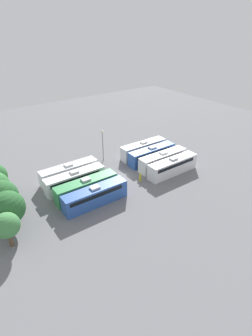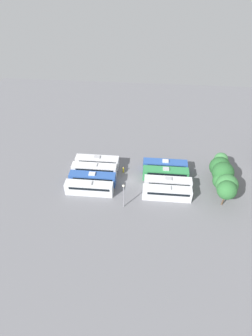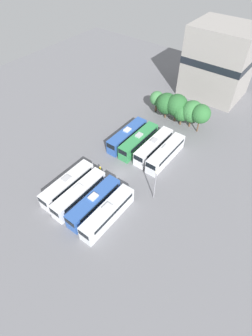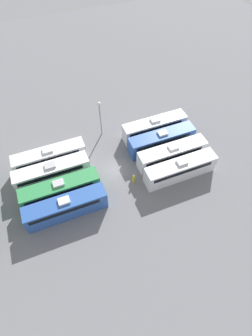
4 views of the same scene
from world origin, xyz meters
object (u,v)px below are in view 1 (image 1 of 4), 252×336
Objects in this scene: bus_0 at (173,166)px; bus_2 at (152,154)px; light_pole at (103,140)px; tree_3 at (3,196)px; bus_6 at (75,179)px; bus_7 at (69,172)px; bus_5 at (86,187)px; tree_2 at (1,197)px; bus_4 at (95,196)px; tree_0 at (7,226)px; tree_1 at (7,208)px; bus_3 at (143,149)px; worker_person at (140,177)px; bus_1 at (163,160)px.

bus_2 is at bearing -0.59° from bus_0.
light_pole is 24.36m from tree_3.
bus_7 is (3.23, -0.29, 0.00)m from bus_6.
tree_2 is at bearing 84.27° from bus_5.
light_pole is 1.29× the size of tree_3.
bus_5 is 3.68m from bus_6.
tree_3 is at bearing 107.53° from light_pole.
bus_4 and bus_5 have the same top height.
tree_0 reaches higher than bus_7.
tree_1 reaches higher than tree_3.
bus_5 is 1.63× the size of light_pole.
bus_6 is at bearing -69.25° from tree_1.
bus_7 is at bearing 1.39° from bus_4.
bus_4 is 1.00× the size of bus_6.
bus_0 and bus_3 have the same top height.
bus_3 is 1.00× the size of bus_5.
worker_person is at bearing 125.12° from bus_2.
tree_2 is at bearing 99.73° from bus_6.
bus_1 is 32.17m from tree_3.
light_pole is at bearing 50.80° from bus_2.
bus_3 is 1.00× the size of bus_7.
bus_1 and bus_3 have the same top height.
bus_5 is 13.79m from tree_1.
bus_2 and bus_7 have the same top height.
bus_1 is at bearing -80.14° from bus_4.
tree_1 reaches higher than bus_5.
bus_4 reaches higher than worker_person.
tree_3 is (-3.64, 13.07, 1.68)m from bus_7.
bus_2 is at bearing -89.45° from tree_3.
tree_2 reaches higher than bus_5.
worker_person is 0.25× the size of tree_2.
tree_3 is at bearing 90.55° from bus_2.
bus_0 is 2.09× the size of tree_3.
bus_1 is 32.36m from tree_1.
bus_7 reaches higher than worker_person.
bus_0 is at bearing -99.85° from bus_5.
tree_1 is at bearing 86.59° from bus_0.
light_pole reaches higher than bus_0.
bus_1 is 1.00× the size of bus_3.
bus_3 is at bearing -0.39° from bus_1.
tree_0 is (-4.77, 14.55, 1.93)m from bus_5.
bus_6 is at bearing 79.46° from bus_1.
worker_person is (-1.63, -11.18, -0.96)m from bus_5.
bus_4 is 1.63× the size of light_pole.
worker_person is 0.25× the size of light_pole.
bus_0 and bus_1 have the same top height.
bus_2 and bus_4 have the same top height.
tree_1 is 4.58m from tree_3.
worker_person is (-5.17, 7.35, -0.96)m from bus_2.
tree_2 is (2.68, 0.17, 0.48)m from tree_1.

